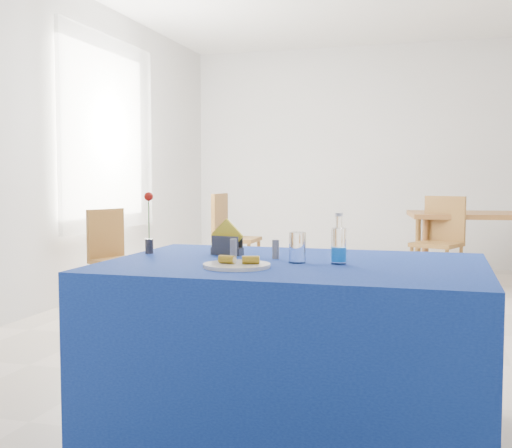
{
  "coord_description": "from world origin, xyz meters",
  "views": [
    {
      "loc": [
        0.69,
        -4.8,
        1.12
      ],
      "look_at": [
        -0.08,
        -2.13,
        0.92
      ],
      "focal_mm": 45.0,
      "sensor_mm": 36.0,
      "label": 1
    }
  ],
  "objects": [
    {
      "name": "chair_win_a",
      "position": [
        -1.97,
        0.05,
        0.5
      ],
      "size": [
        0.49,
        0.49,
        0.86
      ],
      "rotation": [
        0.0,
        0.0,
        1.21
      ],
      "color": "brown",
      "rests_on": "floor"
    },
    {
      "name": "banana_pieces",
      "position": [
        -0.09,
        -2.36,
        0.79
      ],
      "size": [
        0.17,
        0.06,
        0.03
      ],
      "color": "yellow",
      "rests_on": "plate"
    },
    {
      "name": "blue_table",
      "position": [
        0.09,
        -2.13,
        0.38
      ],
      "size": [
        1.6,
        1.1,
        0.76
      ],
      "color": "navy",
      "rests_on": "floor"
    },
    {
      "name": "oak_table",
      "position": [
        1.09,
        2.39,
        0.68
      ],
      "size": [
        1.56,
        1.12,
        0.76
      ],
      "color": "#99592C",
      "rests_on": "floor"
    },
    {
      "name": "napkin_holder",
      "position": [
        -0.27,
        -1.97,
        0.81
      ],
      "size": [
        0.16,
        0.08,
        0.17
      ],
      "color": "#35363A",
      "rests_on": "blue_table"
    },
    {
      "name": "window_pane",
      "position": [
        -2.47,
        0.8,
        1.55
      ],
      "size": [
        0.04,
        1.5,
        1.6
      ],
      "primitive_type": "cube",
      "color": "white",
      "rests_on": "room_shell"
    },
    {
      "name": "pepper_shaker",
      "position": [
        -0.02,
        -2.05,
        0.8
      ],
      "size": [
        0.03,
        0.03,
        0.08
      ],
      "primitive_type": "cylinder",
      "color": "slate",
      "rests_on": "blue_table"
    },
    {
      "name": "room_shell",
      "position": [
        0.0,
        0.0,
        1.75
      ],
      "size": [
        7.0,
        7.0,
        7.0
      ],
      "color": "silver",
      "rests_on": "ground"
    },
    {
      "name": "curtain",
      "position": [
        -2.4,
        0.8,
        1.55
      ],
      "size": [
        0.04,
        1.75,
        1.85
      ],
      "primitive_type": "cube",
      "color": "white",
      "rests_on": "room_shell"
    },
    {
      "name": "water_bottle",
      "position": [
        0.28,
        -2.14,
        0.83
      ],
      "size": [
        0.06,
        0.06,
        0.21
      ],
      "color": "white",
      "rests_on": "blue_table"
    },
    {
      "name": "chair_bg_left",
      "position": [
        0.69,
        1.83,
        0.54
      ],
      "size": [
        0.55,
        0.55,
        0.94
      ],
      "rotation": [
        0.0,
        0.0,
        -0.39
      ],
      "color": "brown",
      "rests_on": "floor"
    },
    {
      "name": "drinking_glass",
      "position": [
        0.11,
        -2.16,
        0.82
      ],
      "size": [
        0.07,
        0.07,
        0.13
      ],
      "primitive_type": "cylinder",
      "color": "white",
      "rests_on": "blue_table"
    },
    {
      "name": "salt_shaker",
      "position": [
        -0.21,
        -2.06,
        0.8
      ],
      "size": [
        0.03,
        0.03,
        0.08
      ],
      "primitive_type": "cylinder",
      "color": "slate",
      "rests_on": "blue_table"
    },
    {
      "name": "chair_win_b",
      "position": [
        -1.46,
        1.61,
        0.55
      ],
      "size": [
        0.43,
        0.43,
        0.96
      ],
      "rotation": [
        0.0,
        0.0,
        1.57
      ],
      "color": "brown",
      "rests_on": "floor"
    },
    {
      "name": "floor",
      "position": [
        0.0,
        0.0,
        0.0
      ],
      "size": [
        7.0,
        7.0,
        0.0
      ],
      "primitive_type": "plane",
      "color": "beige",
      "rests_on": "ground"
    },
    {
      "name": "rose_vase",
      "position": [
        -0.65,
        -2.02,
        0.9
      ],
      "size": [
        0.04,
        0.04,
        0.29
      ],
      "color": "#28282D",
      "rests_on": "blue_table"
    },
    {
      "name": "plate",
      "position": [
        -0.1,
        -2.36,
        0.77
      ],
      "size": [
        0.27,
        0.27,
        0.01
      ],
      "primitive_type": "cylinder",
      "color": "silver",
      "rests_on": "blue_table"
    }
  ]
}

